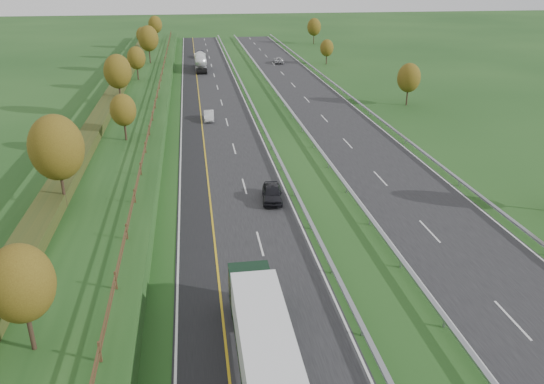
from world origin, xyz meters
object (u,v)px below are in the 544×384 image
(road_tanker, at_px, (201,61))
(car_oncoming, at_px, (278,60))
(car_silver_mid, at_px, (209,115))
(box_lorry, at_px, (266,360))
(car_small_far, at_px, (201,55))
(car_dark_near, at_px, (272,193))

(road_tanker, distance_m, car_oncoming, 18.85)
(car_silver_mid, distance_m, car_oncoming, 50.61)
(box_lorry, height_order, car_silver_mid, box_lorry)
(road_tanker, xyz_separation_m, car_small_far, (0.43, 16.99, -1.14))
(car_silver_mid, bearing_deg, car_oncoming, 70.80)
(car_silver_mid, xyz_separation_m, car_small_far, (0.42, 58.11, 0.02))
(car_oncoming, bearing_deg, car_silver_mid, 76.15)
(car_small_far, bearing_deg, road_tanker, -92.12)
(car_small_far, bearing_deg, box_lorry, -90.52)
(car_silver_mid, bearing_deg, road_tanker, 91.31)
(car_silver_mid, height_order, car_small_far, car_small_far)
(road_tanker, bearing_deg, car_oncoming, 19.51)
(car_small_far, bearing_deg, car_oncoming, -32.41)
(box_lorry, bearing_deg, car_silver_mid, 90.73)
(road_tanker, height_order, car_small_far, road_tanker)
(car_dark_near, relative_size, car_small_far, 0.94)
(box_lorry, xyz_separation_m, car_oncoming, (17.04, 100.96, -1.65))
(car_small_far, bearing_deg, car_dark_near, -87.91)
(car_dark_near, bearing_deg, road_tanker, 99.71)
(box_lorry, relative_size, car_dark_near, 3.67)
(car_silver_mid, bearing_deg, car_small_far, 90.88)
(box_lorry, bearing_deg, car_oncoming, 80.42)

